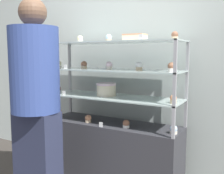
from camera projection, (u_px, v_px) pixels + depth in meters
back_wall at (128, 49)px, 2.75m from camera, size 8.00×0.05×2.60m
display_base at (112, 152)px, 2.57m from camera, size 1.34×0.40×0.59m
display_riser_lower at (112, 98)px, 2.51m from camera, size 1.34×0.40×0.26m
display_riser_middle at (112, 71)px, 2.48m from camera, size 1.34×0.40×0.26m
display_riser_upper at (112, 44)px, 2.44m from camera, size 1.34×0.40×0.26m
layer_cake_centerpiece at (106, 89)px, 2.54m from camera, size 0.19×0.19×0.12m
sheet_cake_frosted at (135, 38)px, 2.34m from camera, size 0.19×0.14×0.06m
cupcake_0 at (60, 114)px, 2.76m from camera, size 0.06×0.06×0.07m
cupcake_1 at (88, 119)px, 2.55m from camera, size 0.06×0.06×0.07m
cupcake_2 at (126, 124)px, 2.36m from camera, size 0.06×0.06×0.07m
cupcake_3 at (174, 130)px, 2.17m from camera, size 0.06×0.06×0.07m
price_tag_0 at (101, 125)px, 2.38m from camera, size 0.04×0.00×0.04m
cupcake_4 at (59, 89)px, 2.75m from camera, size 0.06×0.06×0.07m
cupcake_5 at (173, 99)px, 2.14m from camera, size 0.06×0.06×0.07m
price_tag_1 at (64, 93)px, 2.56m from camera, size 0.04×0.00×0.04m
cupcake_6 at (58, 65)px, 2.71m from camera, size 0.06×0.06×0.08m
cupcake_7 at (84, 65)px, 2.58m from camera, size 0.06×0.06×0.08m
cupcake_8 at (109, 66)px, 2.44m from camera, size 0.06×0.06×0.08m
cupcake_9 at (139, 66)px, 2.30m from camera, size 0.06×0.06×0.08m
cupcake_10 at (171, 67)px, 2.10m from camera, size 0.06×0.06×0.08m
price_tag_2 at (65, 67)px, 2.52m from camera, size 0.04×0.00×0.04m
cupcake_11 at (56, 40)px, 2.65m from camera, size 0.05×0.05×0.06m
cupcake_12 at (80, 39)px, 2.53m from camera, size 0.05×0.05×0.06m
cupcake_13 at (109, 38)px, 2.38m from camera, size 0.05×0.05×0.06m
cupcake_14 at (175, 36)px, 2.09m from camera, size 0.05×0.05×0.06m
price_tag_3 at (141, 37)px, 2.10m from camera, size 0.04×0.00×0.04m
customer_figure at (36, 97)px, 2.12m from camera, size 0.39×0.39×1.68m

